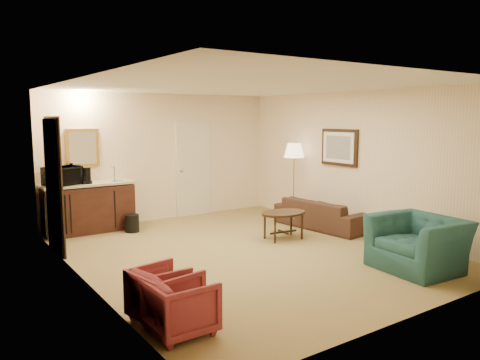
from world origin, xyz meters
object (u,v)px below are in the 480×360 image
at_px(rose_chair_far, 165,292).
at_px(waste_bin, 132,223).
at_px(coffee_table, 283,225).
at_px(microwave, 62,174).
at_px(wetbar_cabinet, 89,208).
at_px(teal_armchair, 418,235).
at_px(coffee_maker, 86,176).
at_px(sofa, 322,209).
at_px(rose_chair_near, 181,303).
at_px(floor_lamp, 294,181).

bearing_deg(rose_chair_far, waste_bin, -26.11).
height_order(coffee_table, microwave, microwave).
xyz_separation_m(wetbar_cabinet, teal_armchair, (3.14, -4.78, 0.04)).
bearing_deg(coffee_maker, waste_bin, -13.25).
xyz_separation_m(wetbar_cabinet, coffee_table, (2.65, -2.45, -0.22)).
xyz_separation_m(teal_armchair, coffee_maker, (-3.18, 4.70, 0.57)).
bearing_deg(sofa, rose_chair_far, 110.10).
bearing_deg(coffee_maker, wetbar_cabinet, 78.84).
height_order(rose_chair_near, coffee_table, rose_chair_near).
xyz_separation_m(microwave, coffee_maker, (0.41, -0.07, -0.05)).
distance_m(rose_chair_near, coffee_table, 3.85).
distance_m(sofa, floor_lamp, 0.99).
distance_m(teal_armchair, rose_chair_near, 3.65).
height_order(waste_bin, coffee_maker, coffee_maker).
relative_size(teal_armchair, coffee_table, 1.35).
bearing_deg(teal_armchair, floor_lamp, 173.19).
bearing_deg(coffee_maker, microwave, -174.56).
height_order(coffee_table, floor_lamp, floor_lamp).
xyz_separation_m(rose_chair_far, microwave, (0.05, 4.30, 0.81)).
distance_m(microwave, coffee_maker, 0.42).
relative_size(wetbar_cabinet, teal_armchair, 1.43).
height_order(wetbar_cabinet, waste_bin, wetbar_cabinet).
xyz_separation_m(sofa, coffee_table, (-1.15, -0.24, -0.12)).
distance_m(waste_bin, microwave, 1.52).
bearing_deg(sofa, waste_bin, 54.85).
bearing_deg(microwave, coffee_table, -57.17).
xyz_separation_m(sofa, rose_chair_far, (-4.30, -2.11, -0.05)).
xyz_separation_m(coffee_table, coffee_maker, (-2.69, 2.36, 0.83)).
xyz_separation_m(wetbar_cabinet, coffee_maker, (-0.04, -0.09, 0.61)).
xyz_separation_m(coffee_table, floor_lamp, (1.20, 1.13, 0.56)).
distance_m(wetbar_cabinet, waste_bin, 0.85).
height_order(rose_chair_near, waste_bin, rose_chair_near).
xyz_separation_m(wetbar_cabinet, sofa, (3.80, -2.21, -0.09)).
distance_m(coffee_table, coffee_maker, 3.67).
xyz_separation_m(teal_armchair, waste_bin, (-2.49, 4.33, -0.34)).
bearing_deg(rose_chair_far, floor_lamp, -64.94).
relative_size(waste_bin, coffee_maker, 1.10).
distance_m(rose_chair_near, rose_chair_far, 0.35).
height_order(coffee_table, waste_bin, coffee_table).
bearing_deg(sofa, floor_lamp, -9.25).
height_order(floor_lamp, waste_bin, floor_lamp).
xyz_separation_m(rose_chair_far, coffee_table, (3.15, 1.87, -0.07)).
bearing_deg(wetbar_cabinet, rose_chair_far, -96.60).
distance_m(teal_armchair, microwave, 6.00).
bearing_deg(rose_chair_far, coffee_maker, -15.71).
bearing_deg(rose_chair_near, coffee_maker, -6.77).
distance_m(sofa, coffee_maker, 4.45).
bearing_deg(coffee_maker, sofa, -14.13).
distance_m(wetbar_cabinet, floor_lamp, 4.08).
bearing_deg(coffee_maker, floor_lamp, -2.78).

